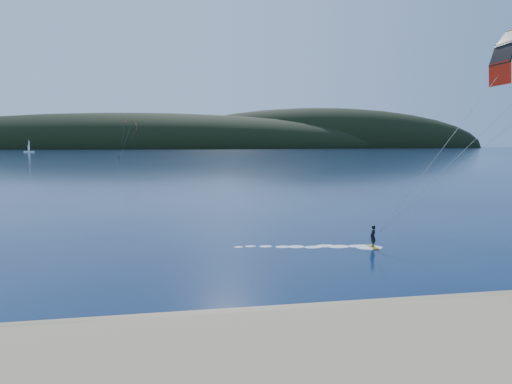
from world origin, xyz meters
The scene contains 5 objects.
ground centered at (0.00, 0.00, 0.00)m, with size 1800.00×1800.00×0.00m, color #071739.
wet_sand centered at (0.00, 4.50, 0.05)m, with size 220.00×2.50×0.10m.
headland centered at (0.63, 745.28, 0.00)m, with size 1200.00×310.00×140.00m.
kitesurfer_far centered at (-22.91, 200.16, 14.89)m, with size 9.77×4.78×17.92m.
sailboat centered at (-126.67, 399.87, 0.85)m, with size 7.92×5.23×11.54m.
Camera 1 is at (-2.09, -14.16, 7.66)m, focal length 31.51 mm.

